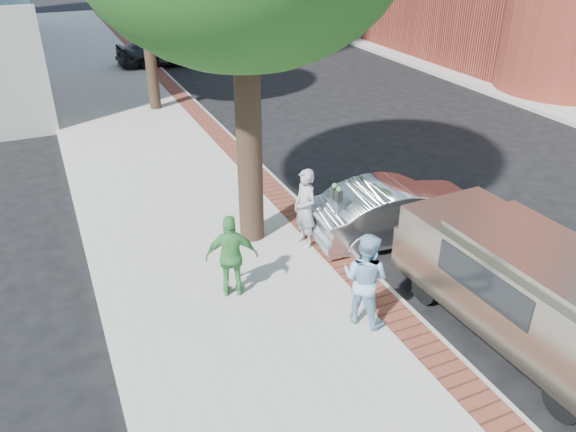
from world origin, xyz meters
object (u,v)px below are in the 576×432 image
bg_car (167,48)px  van (524,284)px  parking_meter (336,204)px  person_officer (365,279)px  sedan_silver (398,210)px  person_green (232,256)px  person_gray (305,208)px

bg_car → van: (0.81, -21.74, 0.19)m
parking_meter → bg_car: bearing=87.4°
person_officer → sedan_silver: person_officer is taller
person_officer → person_green: 2.40m
person_green → van: 4.93m
parking_meter → person_green: bearing=-165.6°
parking_meter → van: size_ratio=0.30×
person_officer → sedan_silver: (2.26, 2.38, -0.34)m
sedan_silver → bg_car: (-0.78, 18.20, 0.13)m
parking_meter → person_officer: 2.34m
person_gray → person_green: 2.22m
parking_meter → bg_car: size_ratio=0.32×
person_gray → person_officer: (-0.18, -2.68, -0.01)m
person_gray → bg_car: 17.95m
person_green → parking_meter: bearing=-147.8°
parking_meter → sedan_silver: 1.71m
parking_meter → van: (1.65, -3.40, -0.23)m
person_green → van: (4.07, -2.78, 0.03)m
parking_meter → person_green: size_ratio=0.92×
person_green → van: bearing=163.5°
parking_meter → van: van is taller
person_gray → sedan_silver: 2.14m
person_officer → sedan_silver: 3.30m
person_gray → van: (2.12, -3.84, -0.02)m
parking_meter → person_gray: size_ratio=0.87×
person_gray → bg_car: bearing=167.4°
person_officer → person_gray: bearing=-36.3°
bg_car → person_green: bearing=162.5°
person_gray → sedan_silver: size_ratio=0.43×
van → person_green: bearing=143.4°
sedan_silver → van: 3.56m
person_officer → person_green: person_officer is taller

